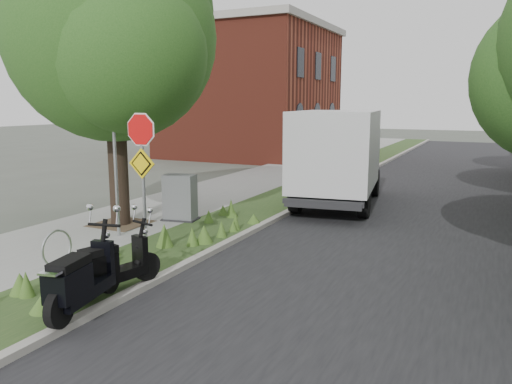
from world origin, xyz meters
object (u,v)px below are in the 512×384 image
utility_cabinet (180,198)px  sign_assembly (142,156)px  box_truck (338,153)px  scooter_near (108,270)px  scooter_far (78,286)px

utility_cabinet → sign_assembly: bearing=-67.3°
utility_cabinet → box_truck: bearing=53.9°
sign_assembly → utility_cabinet: bearing=112.7°
sign_assembly → scooter_near: sign_assembly is taller
sign_assembly → scooter_near: bearing=-70.7°
scooter_near → utility_cabinet: (-2.05, 5.21, 0.20)m
scooter_far → utility_cabinet: size_ratio=1.54×
sign_assembly → scooter_far: sign_assembly is taller
scooter_near → box_truck: bearing=82.9°
utility_cabinet → scooter_far: bearing=-69.7°
scooter_far → scooter_near: bearing=102.5°
sign_assembly → scooter_far: (0.85, -2.74, -1.74)m
scooter_near → scooter_far: bearing=-77.5°
scooter_near → box_truck: 9.82m
sign_assembly → utility_cabinet: 3.96m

